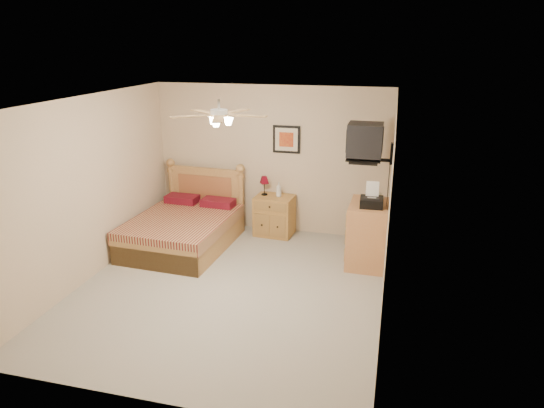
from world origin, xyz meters
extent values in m
plane|color=#A29D92|center=(0.00, 0.00, 0.00)|extent=(4.50, 4.50, 0.00)
cube|color=white|center=(0.00, 0.00, 2.50)|extent=(4.00, 4.50, 0.04)
cube|color=beige|center=(0.00, 2.25, 1.25)|extent=(4.00, 0.04, 2.50)
cube|color=beige|center=(0.00, -2.25, 1.25)|extent=(4.00, 0.04, 2.50)
cube|color=beige|center=(-2.00, 0.00, 1.25)|extent=(0.04, 4.50, 2.50)
cube|color=beige|center=(2.00, 0.00, 1.25)|extent=(0.04, 4.50, 2.50)
cube|color=#A57031|center=(0.12, 2.00, 0.34)|extent=(0.67, 0.52, 0.68)
imported|color=silver|center=(0.19, 2.02, 0.80)|extent=(0.12, 0.12, 0.24)
cube|color=black|center=(0.27, 2.23, 1.62)|extent=(0.46, 0.04, 0.46)
cube|color=#C77741|center=(1.73, 1.22, 0.47)|extent=(0.58, 0.81, 0.94)
imported|color=#BDB39B|center=(1.67, 1.54, 0.96)|extent=(0.31, 0.35, 0.03)
imported|color=tan|center=(1.68, 1.57, 0.98)|extent=(0.24, 0.29, 0.02)
camera|label=1|loc=(1.98, -5.53, 3.18)|focal=32.00mm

